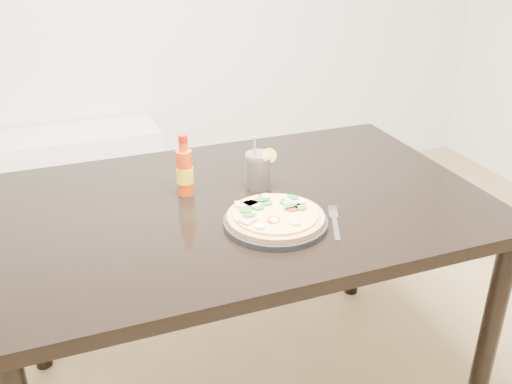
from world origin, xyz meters
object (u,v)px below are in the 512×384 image
object	(u,v)px
hot_sauce_bottle	(185,171)
cola_cup	(259,171)
pizza	(275,215)
dining_table	(242,225)
plate	(276,222)
media_console	(22,185)
fork	(335,221)

from	to	relation	value
hot_sauce_bottle	cola_cup	bearing A→B (deg)	-6.76
pizza	hot_sauce_bottle	bearing A→B (deg)	123.57
hot_sauce_bottle	dining_table	bearing A→B (deg)	-34.19
plate	media_console	bearing A→B (deg)	112.83
hot_sauce_bottle	fork	distance (m)	0.46
hot_sauce_bottle	media_console	bearing A→B (deg)	110.58
pizza	media_console	world-z (taller)	pizza
pizza	hot_sauce_bottle	xyz separation A→B (m)	(-0.18, 0.26, 0.05)
fork	dining_table	bearing A→B (deg)	154.66
pizza	media_console	bearing A→B (deg)	112.85
cola_cup	media_console	bearing A→B (deg)	117.63
dining_table	media_console	world-z (taller)	dining_table
pizza	plate	bearing A→B (deg)	-79.30
pizza	fork	distance (m)	0.16
dining_table	cola_cup	distance (m)	0.17
pizza	cola_cup	world-z (taller)	cola_cup
cola_cup	fork	size ratio (longest dim) A/B	0.97
cola_cup	media_console	xyz separation A→B (m)	(-0.74, 1.42, -0.55)
fork	media_console	size ratio (longest dim) A/B	0.13
dining_table	plate	size ratio (longest dim) A/B	5.05
plate	hot_sauce_bottle	world-z (taller)	hot_sauce_bottle
dining_table	plate	world-z (taller)	plate
dining_table	cola_cup	xyz separation A→B (m)	(0.08, 0.07, 0.13)
plate	cola_cup	world-z (taller)	cola_cup
cola_cup	hot_sauce_bottle	bearing A→B (deg)	173.24
pizza	cola_cup	xyz separation A→B (m)	(0.05, 0.24, 0.02)
dining_table	hot_sauce_bottle	xyz separation A→B (m)	(-0.14, 0.09, 0.16)
plate	media_console	distance (m)	1.87
pizza	cola_cup	size ratio (longest dim) A/B	1.49
dining_table	fork	distance (m)	0.30
hot_sauce_bottle	media_console	distance (m)	1.60
plate	fork	xyz separation A→B (m)	(0.15, -0.04, -0.01)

